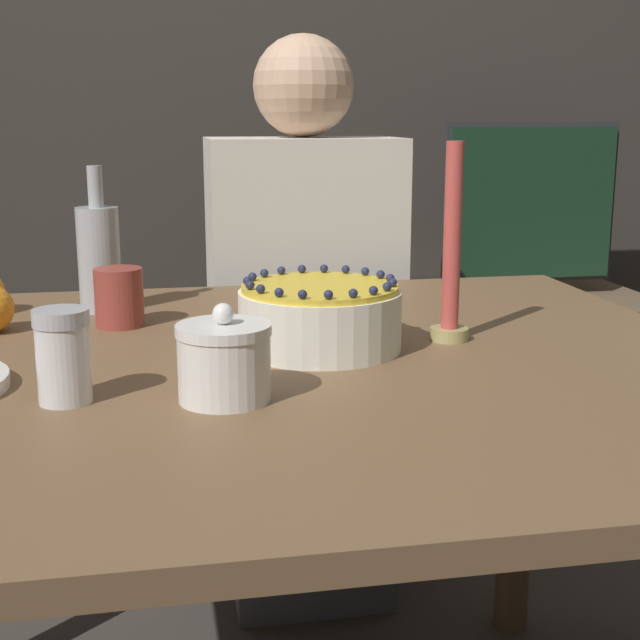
{
  "coord_description": "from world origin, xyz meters",
  "views": [
    {
      "loc": [
        -0.16,
        -1.12,
        1.05
      ],
      "look_at": [
        0.06,
        0.04,
        0.78
      ],
      "focal_mm": 50.0,
      "sensor_mm": 36.0,
      "label": 1
    }
  ],
  "objects_px": {
    "bottle": "(99,256)",
    "tv_monitor": "(530,208)",
    "candle": "(451,261)",
    "cake": "(320,317)",
    "sugar_shaker": "(63,356)",
    "sugar_bowl": "(224,362)",
    "person_man_blue_shirt": "(304,361)"
  },
  "relations": [
    {
      "from": "bottle",
      "to": "tv_monitor",
      "type": "distance_m",
      "value": 1.32
    },
    {
      "from": "candle",
      "to": "tv_monitor",
      "type": "distance_m",
      "value": 1.2
    },
    {
      "from": "bottle",
      "to": "cake",
      "type": "bearing_deg",
      "value": -45.42
    },
    {
      "from": "cake",
      "to": "sugar_shaker",
      "type": "xyz_separation_m",
      "value": [
        -0.32,
        -0.18,
        0.01
      ]
    },
    {
      "from": "sugar_shaker",
      "to": "bottle",
      "type": "height_order",
      "value": "bottle"
    },
    {
      "from": "cake",
      "to": "sugar_bowl",
      "type": "relative_size",
      "value": 2.0
    },
    {
      "from": "candle",
      "to": "bottle",
      "type": "height_order",
      "value": "candle"
    },
    {
      "from": "cake",
      "to": "sugar_bowl",
      "type": "bearing_deg",
      "value": -126.16
    },
    {
      "from": "cake",
      "to": "sugar_shaker",
      "type": "relative_size",
      "value": 2.1
    },
    {
      "from": "sugar_shaker",
      "to": "candle",
      "type": "height_order",
      "value": "candle"
    },
    {
      "from": "sugar_bowl",
      "to": "tv_monitor",
      "type": "distance_m",
      "value": 1.57
    },
    {
      "from": "bottle",
      "to": "tv_monitor",
      "type": "xyz_separation_m",
      "value": [
        1.08,
        0.75,
        -0.02
      ]
    },
    {
      "from": "cake",
      "to": "sugar_bowl",
      "type": "distance_m",
      "value": 0.25
    },
    {
      "from": "cake",
      "to": "person_man_blue_shirt",
      "type": "relative_size",
      "value": 0.18
    },
    {
      "from": "sugar_bowl",
      "to": "tv_monitor",
      "type": "height_order",
      "value": "tv_monitor"
    },
    {
      "from": "candle",
      "to": "tv_monitor",
      "type": "relative_size",
      "value": 0.58
    },
    {
      "from": "tv_monitor",
      "to": "sugar_shaker",
      "type": "bearing_deg",
      "value": -131.5
    },
    {
      "from": "sugar_shaker",
      "to": "bottle",
      "type": "distance_m",
      "value": 0.49
    },
    {
      "from": "person_man_blue_shirt",
      "to": "tv_monitor",
      "type": "relative_size",
      "value": 2.54
    },
    {
      "from": "sugar_shaker",
      "to": "bottle",
      "type": "xyz_separation_m",
      "value": [
        0.02,
        0.49,
        0.04
      ]
    },
    {
      "from": "cake",
      "to": "tv_monitor",
      "type": "distance_m",
      "value": 1.32
    },
    {
      "from": "tv_monitor",
      "to": "bottle",
      "type": "bearing_deg",
      "value": -145.07
    },
    {
      "from": "tv_monitor",
      "to": "cake",
      "type": "bearing_deg",
      "value": -126.02
    },
    {
      "from": "candle",
      "to": "tv_monitor",
      "type": "xyz_separation_m",
      "value": [
        0.58,
        1.05,
        -0.04
      ]
    },
    {
      "from": "person_man_blue_shirt",
      "to": "sugar_shaker",
      "type": "bearing_deg",
      "value": 64.08
    },
    {
      "from": "sugar_bowl",
      "to": "cake",
      "type": "bearing_deg",
      "value": 53.84
    },
    {
      "from": "cake",
      "to": "person_man_blue_shirt",
      "type": "distance_m",
      "value": 0.74
    },
    {
      "from": "cake",
      "to": "bottle",
      "type": "height_order",
      "value": "bottle"
    },
    {
      "from": "cake",
      "to": "tv_monitor",
      "type": "height_order",
      "value": "tv_monitor"
    },
    {
      "from": "candle",
      "to": "bottle",
      "type": "distance_m",
      "value": 0.58
    },
    {
      "from": "sugar_bowl",
      "to": "candle",
      "type": "relative_size",
      "value": 0.4
    },
    {
      "from": "cake",
      "to": "candle",
      "type": "relative_size",
      "value": 0.8
    }
  ]
}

